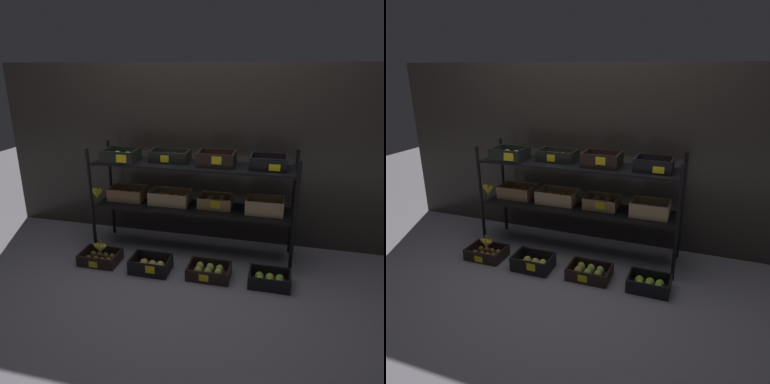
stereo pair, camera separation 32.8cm
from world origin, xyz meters
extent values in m
plane|color=slate|center=(0.00, 0.00, 0.00)|extent=(10.00, 10.00, 0.00)
cube|color=#2D2823|center=(0.00, 0.41, 0.87)|extent=(4.23, 0.12, 1.74)
cylinder|color=black|center=(-0.91, -0.21, 0.50)|extent=(0.03, 0.03, 1.01)
cylinder|color=black|center=(0.91, -0.21, 0.50)|extent=(0.03, 0.03, 1.01)
cylinder|color=black|center=(-0.91, 0.21, 0.50)|extent=(0.03, 0.03, 1.01)
cylinder|color=black|center=(0.91, 0.21, 0.50)|extent=(0.03, 0.03, 1.01)
cube|color=black|center=(0.00, 0.00, 0.46)|extent=(1.80, 0.38, 0.02)
cube|color=black|center=(0.00, 0.00, 0.86)|extent=(1.80, 0.38, 0.02)
cube|color=#A87F51|center=(-0.66, 0.05, 0.47)|extent=(0.34, 0.24, 0.01)
cube|color=#A87F51|center=(-0.66, -0.06, 0.53)|extent=(0.34, 0.02, 0.11)
cube|color=#A87F51|center=(-0.66, 0.17, 0.53)|extent=(0.34, 0.02, 0.11)
cube|color=#A87F51|center=(-0.82, 0.05, 0.53)|extent=(0.02, 0.21, 0.11)
cube|color=#A87F51|center=(-0.50, 0.05, 0.53)|extent=(0.02, 0.21, 0.11)
sphere|color=orange|center=(-0.71, 0.02, 0.51)|extent=(0.07, 0.07, 0.07)
sphere|color=orange|center=(-0.60, 0.02, 0.51)|extent=(0.07, 0.07, 0.07)
sphere|color=orange|center=(-0.72, 0.09, 0.51)|extent=(0.07, 0.07, 0.07)
sphere|color=orange|center=(-0.60, 0.09, 0.51)|extent=(0.07, 0.07, 0.07)
cube|color=tan|center=(-0.22, 0.04, 0.47)|extent=(0.37, 0.24, 0.01)
cube|color=tan|center=(-0.22, -0.07, 0.53)|extent=(0.37, 0.02, 0.11)
cube|color=tan|center=(-0.22, 0.15, 0.53)|extent=(0.37, 0.02, 0.11)
cube|color=tan|center=(-0.40, 0.04, 0.53)|extent=(0.02, 0.21, 0.11)
cube|color=tan|center=(-0.05, 0.04, 0.53)|extent=(0.02, 0.21, 0.11)
ellipsoid|color=yellow|center=(-0.33, 0.00, 0.52)|extent=(0.06, 0.06, 0.08)
ellipsoid|color=yellow|center=(-0.26, 0.01, 0.52)|extent=(0.06, 0.06, 0.08)
ellipsoid|color=yellow|center=(-0.19, 0.01, 0.52)|extent=(0.06, 0.06, 0.08)
ellipsoid|color=yellow|center=(-0.12, 0.00, 0.52)|extent=(0.06, 0.06, 0.08)
ellipsoid|color=yellow|center=(-0.33, 0.08, 0.52)|extent=(0.06, 0.06, 0.08)
ellipsoid|color=yellow|center=(-0.26, 0.08, 0.52)|extent=(0.06, 0.06, 0.08)
ellipsoid|color=yellow|center=(-0.19, 0.08, 0.52)|extent=(0.06, 0.06, 0.08)
ellipsoid|color=yellow|center=(-0.12, 0.08, 0.52)|extent=(0.06, 0.06, 0.08)
cube|color=#A87F51|center=(0.21, 0.06, 0.47)|extent=(0.31, 0.23, 0.01)
cube|color=#A87F51|center=(0.21, -0.05, 0.52)|extent=(0.31, 0.02, 0.09)
cube|color=#A87F51|center=(0.21, 0.16, 0.52)|extent=(0.31, 0.02, 0.09)
cube|color=#A87F51|center=(0.07, 0.06, 0.52)|extent=(0.02, 0.20, 0.09)
cube|color=#A87F51|center=(0.36, 0.06, 0.52)|extent=(0.02, 0.20, 0.09)
ellipsoid|color=#B7BE4E|center=(0.16, 0.03, 0.52)|extent=(0.07, 0.07, 0.09)
ellipsoid|color=tan|center=(0.27, 0.02, 0.52)|extent=(0.07, 0.07, 0.09)
ellipsoid|color=#A7AE54|center=(0.16, 0.09, 0.52)|extent=(0.07, 0.07, 0.09)
ellipsoid|color=tan|center=(0.26, 0.09, 0.52)|extent=(0.07, 0.07, 0.09)
cube|color=yellow|center=(0.23, -0.06, 0.53)|extent=(0.09, 0.01, 0.07)
cube|color=tan|center=(0.66, 0.02, 0.47)|extent=(0.33, 0.23, 0.01)
cube|color=tan|center=(0.66, -0.09, 0.54)|extent=(0.33, 0.02, 0.12)
cube|color=tan|center=(0.66, 0.13, 0.54)|extent=(0.33, 0.02, 0.12)
cube|color=tan|center=(0.50, 0.02, 0.54)|extent=(0.02, 0.20, 0.12)
cube|color=tan|center=(0.82, 0.02, 0.54)|extent=(0.02, 0.20, 0.12)
sphere|color=gold|center=(0.60, -0.01, 0.51)|extent=(0.07, 0.07, 0.07)
sphere|color=gold|center=(0.72, -0.01, 0.51)|extent=(0.07, 0.07, 0.07)
sphere|color=#D4C250|center=(0.61, 0.05, 0.51)|extent=(0.07, 0.07, 0.07)
sphere|color=gold|center=(0.71, 0.05, 0.51)|extent=(0.07, 0.07, 0.07)
cube|color=black|center=(-0.66, -0.05, 0.88)|extent=(0.31, 0.25, 0.01)
cube|color=black|center=(-0.66, -0.17, 0.94)|extent=(0.31, 0.02, 0.10)
cube|color=black|center=(-0.66, 0.06, 0.94)|extent=(0.31, 0.02, 0.10)
cube|color=black|center=(-0.81, -0.05, 0.94)|extent=(0.02, 0.21, 0.10)
cube|color=black|center=(-0.51, -0.05, 0.94)|extent=(0.02, 0.21, 0.10)
sphere|color=#95C847|center=(-0.71, -0.09, 0.92)|extent=(0.07, 0.07, 0.07)
sphere|color=#90BE3D|center=(-0.60, -0.09, 0.92)|extent=(0.07, 0.07, 0.07)
sphere|color=#94B830|center=(-0.71, -0.01, 0.92)|extent=(0.07, 0.07, 0.07)
sphere|color=#83B537|center=(-0.61, -0.02, 0.92)|extent=(0.07, 0.07, 0.07)
cube|color=yellow|center=(-0.60, -0.18, 0.93)|extent=(0.10, 0.01, 0.07)
cube|color=black|center=(-0.22, 0.06, 0.88)|extent=(0.35, 0.22, 0.01)
cube|color=black|center=(-0.22, -0.04, 0.93)|extent=(0.35, 0.02, 0.09)
cube|color=black|center=(-0.22, 0.16, 0.93)|extent=(0.35, 0.02, 0.09)
cube|color=black|center=(-0.39, 0.06, 0.93)|extent=(0.02, 0.19, 0.09)
cube|color=black|center=(-0.05, 0.06, 0.93)|extent=(0.02, 0.19, 0.09)
sphere|color=orange|center=(-0.32, 0.03, 0.92)|extent=(0.06, 0.06, 0.06)
sphere|color=orange|center=(-0.25, 0.03, 0.92)|extent=(0.06, 0.06, 0.06)
sphere|color=orange|center=(-0.19, 0.03, 0.92)|extent=(0.06, 0.06, 0.06)
sphere|color=orange|center=(-0.13, 0.02, 0.92)|extent=(0.06, 0.06, 0.06)
sphere|color=orange|center=(-0.32, 0.09, 0.92)|extent=(0.06, 0.06, 0.06)
sphere|color=orange|center=(-0.26, 0.09, 0.92)|extent=(0.06, 0.06, 0.06)
sphere|color=orange|center=(-0.19, 0.10, 0.92)|extent=(0.06, 0.06, 0.06)
sphere|color=orange|center=(-0.13, 0.09, 0.92)|extent=(0.06, 0.06, 0.06)
cube|color=yellow|center=(-0.24, -0.05, 0.92)|extent=(0.08, 0.01, 0.06)
cube|color=black|center=(0.22, 0.01, 0.88)|extent=(0.33, 0.25, 0.01)
cube|color=black|center=(0.22, -0.10, 0.94)|extent=(0.33, 0.02, 0.11)
cube|color=black|center=(0.22, 0.13, 0.94)|extent=(0.33, 0.02, 0.11)
cube|color=black|center=(0.06, 0.01, 0.94)|extent=(0.02, 0.21, 0.11)
cube|color=black|center=(0.37, 0.01, 0.94)|extent=(0.02, 0.21, 0.11)
sphere|color=red|center=(0.16, -0.02, 0.92)|extent=(0.07, 0.07, 0.07)
sphere|color=red|center=(0.28, -0.03, 0.92)|extent=(0.07, 0.07, 0.07)
sphere|color=red|center=(0.17, 0.04, 0.92)|extent=(0.07, 0.07, 0.07)
sphere|color=red|center=(0.27, 0.05, 0.92)|extent=(0.07, 0.07, 0.07)
cube|color=yellow|center=(0.24, -0.11, 0.95)|extent=(0.09, 0.00, 0.07)
cube|color=black|center=(0.67, 0.02, 0.88)|extent=(0.31, 0.24, 0.01)
cube|color=black|center=(0.67, -0.10, 0.94)|extent=(0.31, 0.02, 0.10)
cube|color=black|center=(0.67, 0.13, 0.94)|extent=(0.31, 0.02, 0.10)
cube|color=black|center=(0.52, 0.02, 0.94)|extent=(0.02, 0.21, 0.10)
cube|color=black|center=(0.82, 0.02, 0.94)|extent=(0.02, 0.21, 0.10)
sphere|color=#5F294B|center=(0.58, -0.04, 0.91)|extent=(0.05, 0.05, 0.05)
sphere|color=#5C2755|center=(0.64, -0.04, 0.91)|extent=(0.05, 0.05, 0.05)
sphere|color=#69184E|center=(0.70, -0.03, 0.91)|extent=(0.05, 0.05, 0.05)
sphere|color=#621A48|center=(0.76, -0.04, 0.91)|extent=(0.05, 0.05, 0.05)
sphere|color=#55274B|center=(0.58, 0.02, 0.91)|extent=(0.05, 0.05, 0.05)
sphere|color=#552348|center=(0.64, 0.02, 0.91)|extent=(0.05, 0.05, 0.05)
sphere|color=#5B1E47|center=(0.70, 0.02, 0.91)|extent=(0.05, 0.05, 0.05)
sphere|color=#632D4B|center=(0.76, 0.02, 0.91)|extent=(0.05, 0.05, 0.05)
sphere|color=#601F51|center=(0.58, 0.08, 0.91)|extent=(0.05, 0.05, 0.05)
sphere|color=#64204D|center=(0.64, 0.08, 0.91)|extent=(0.05, 0.05, 0.05)
sphere|color=#681851|center=(0.70, 0.07, 0.91)|extent=(0.05, 0.05, 0.05)
sphere|color=#662148|center=(0.76, 0.07, 0.91)|extent=(0.05, 0.05, 0.05)
cube|color=yellow|center=(0.72, -0.11, 0.92)|extent=(0.09, 0.01, 0.06)
cylinder|color=brown|center=(-0.95, -0.02, 0.60)|extent=(0.02, 0.02, 0.02)
ellipsoid|color=yellow|center=(-0.98, -0.02, 0.53)|extent=(0.09, 0.03, 0.11)
ellipsoid|color=yellow|center=(-0.97, -0.02, 0.53)|extent=(0.07, 0.03, 0.11)
ellipsoid|color=yellow|center=(-0.95, -0.02, 0.53)|extent=(0.03, 0.03, 0.11)
ellipsoid|color=yellow|center=(-0.94, -0.01, 0.53)|extent=(0.07, 0.03, 0.11)
ellipsoid|color=yellow|center=(-0.93, -0.02, 0.53)|extent=(0.10, 0.03, 0.10)
cube|color=black|center=(-0.76, -0.41, 0.01)|extent=(0.35, 0.25, 0.01)
cube|color=black|center=(-0.76, -0.52, 0.06)|extent=(0.35, 0.02, 0.09)
cube|color=black|center=(-0.76, -0.29, 0.06)|extent=(0.35, 0.02, 0.09)
cube|color=black|center=(-0.93, -0.41, 0.06)|extent=(0.02, 0.22, 0.09)
cube|color=black|center=(-0.60, -0.41, 0.06)|extent=(0.02, 0.22, 0.09)
ellipsoid|color=brown|center=(-0.86, -0.45, 0.05)|extent=(0.05, 0.05, 0.07)
ellipsoid|color=brown|center=(-0.79, -0.44, 0.05)|extent=(0.05, 0.05, 0.07)
ellipsoid|color=brown|center=(-0.73, -0.45, 0.05)|extent=(0.05, 0.05, 0.07)
ellipsoid|color=brown|center=(-0.67, -0.44, 0.05)|extent=(0.05, 0.05, 0.07)
ellipsoid|color=brown|center=(-0.86, -0.36, 0.05)|extent=(0.05, 0.05, 0.07)
ellipsoid|color=brown|center=(-0.79, -0.37, 0.05)|extent=(0.05, 0.05, 0.07)
ellipsoid|color=brown|center=(-0.73, -0.37, 0.05)|extent=(0.05, 0.05, 0.07)
ellipsoid|color=brown|center=(-0.67, -0.37, 0.05)|extent=(0.05, 0.05, 0.07)
cube|color=yellow|center=(-0.77, -0.53, 0.04)|extent=(0.08, 0.01, 0.06)
cube|color=black|center=(-0.27, -0.43, 0.01)|extent=(0.34, 0.24, 0.01)
cube|color=black|center=(-0.27, -0.54, 0.07)|extent=(0.34, 0.02, 0.12)
cube|color=black|center=(-0.27, -0.32, 0.07)|extent=(0.34, 0.02, 0.12)
cube|color=black|center=(-0.43, -0.43, 0.07)|extent=(0.02, 0.20, 0.12)
cube|color=black|center=(-0.10, -0.43, 0.07)|extent=(0.02, 0.20, 0.12)
sphere|color=gold|center=(-0.35, -0.47, 0.05)|extent=(0.07, 0.07, 0.07)
sphere|color=#D9BE58|center=(-0.27, -0.47, 0.05)|extent=(0.07, 0.07, 0.07)
sphere|color=#D1C050|center=(-0.18, -0.46, 0.05)|extent=(0.07, 0.07, 0.07)
sphere|color=#E4B453|center=(-0.34, -0.40, 0.05)|extent=(0.07, 0.07, 0.07)
sphere|color=#D0B252|center=(-0.26, -0.41, 0.05)|extent=(0.07, 0.07, 0.07)
sphere|color=#DCBE4C|center=(-0.19, -0.40, 0.05)|extent=(0.07, 0.07, 0.07)
cube|color=yellow|center=(-0.23, -0.55, 0.08)|extent=(0.08, 0.00, 0.07)
cube|color=black|center=(0.25, -0.40, 0.01)|extent=(0.36, 0.25, 0.01)
cube|color=black|center=(0.25, -0.52, 0.06)|extent=(0.36, 0.02, 0.10)
cube|color=black|center=(0.25, -0.29, 0.06)|extent=(0.36, 0.02, 0.10)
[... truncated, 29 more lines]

